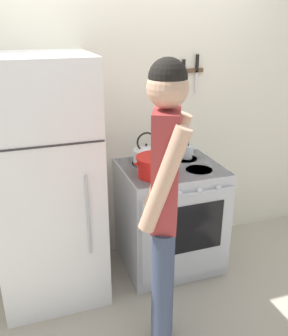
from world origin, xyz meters
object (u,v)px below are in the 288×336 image
refrigerator (46,184)px  person (165,202)px  tea_kettle (146,154)px  utensil_jar (187,151)px  stove_range (171,216)px  dutch_oven_pot (156,166)px

refrigerator → person: 1.00m
tea_kettle → utensil_jar: 0.36m
stove_range → person: (-0.38, -0.78, 0.58)m
refrigerator → tea_kettle: (0.81, 0.15, 0.08)m
dutch_oven_pot → tea_kettle: size_ratio=1.30×
dutch_oven_pot → tea_kettle: bearing=87.0°
refrigerator → person: bearing=-53.2°
stove_range → utensil_jar: utensil_jar is taller
refrigerator → dutch_oven_pot: refrigerator is taller
stove_range → person: bearing=-116.2°
stove_range → tea_kettle: tea_kettle is taller
stove_range → dutch_oven_pot: 0.55m
dutch_oven_pot → person: size_ratio=0.19×
stove_range → tea_kettle: size_ratio=3.41×
tea_kettle → utensil_jar: utensil_jar is taller
refrigerator → utensil_jar: (1.17, 0.16, 0.06)m
stove_range → person: 1.04m
dutch_oven_pot → utensil_jar: size_ratio=1.28×
dutch_oven_pot → person: 0.71m
stove_range → utensil_jar: 0.56m
utensil_jar → refrigerator: bearing=-172.4°
tea_kettle → refrigerator: bearing=-169.5°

